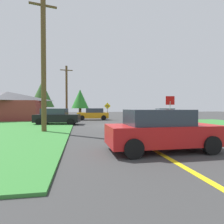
# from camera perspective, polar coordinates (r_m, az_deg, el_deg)

# --- Properties ---
(ground_plane) EXTENTS (120.00, 120.00, 0.00)m
(ground_plane) POSITION_cam_1_polar(r_m,az_deg,el_deg) (18.04, -0.36, -4.10)
(ground_plane) COLOR #383838
(lane_stripe_center) EXTENTS (0.20, 14.00, 0.01)m
(lane_stripe_center) POSITION_cam_1_polar(r_m,az_deg,el_deg) (10.29, 6.95, -8.15)
(lane_stripe_center) COLOR yellow
(lane_stripe_center) RESTS_ON ground
(stop_sign) EXTENTS (0.75, 0.21, 2.73)m
(stop_sign) POSITION_cam_1_polar(r_m,az_deg,el_deg) (17.57, 17.13, 1.99)
(stop_sign) COLOR #9EA0A8
(stop_sign) RESTS_ON ground
(parked_car_near_building) EXTENTS (4.60, 2.60, 1.62)m
(parked_car_near_building) POSITION_cam_1_polar(r_m,az_deg,el_deg) (19.78, -16.35, -1.34)
(parked_car_near_building) COLOR black
(parked_car_near_building) RESTS_ON ground
(car_behind_on_main_road) EXTENTS (4.35, 2.15, 1.62)m
(car_behind_on_main_road) POSITION_cam_1_polar(r_m,az_deg,el_deg) (7.67, 14.60, -5.38)
(car_behind_on_main_road) COLOR red
(car_behind_on_main_road) RESTS_ON ground
(car_approaching_junction) EXTENTS (4.36, 2.09, 1.62)m
(car_approaching_junction) POSITION_cam_1_polar(r_m,az_deg,el_deg) (26.47, -5.68, -0.66)
(car_approaching_junction) COLOR orange
(car_approaching_junction) RESTS_ON ground
(car_on_crossroad) EXTENTS (2.66, 4.12, 1.62)m
(car_on_crossroad) POSITION_cam_1_polar(r_m,az_deg,el_deg) (22.91, 15.47, -0.99)
(car_on_crossroad) COLOR navy
(car_on_crossroad) RESTS_ON ground
(utility_pole_near) EXTENTS (1.78, 0.51, 9.40)m
(utility_pole_near) POSITION_cam_1_polar(r_m,az_deg,el_deg) (14.11, -19.97, 13.91)
(utility_pole_near) COLOR brown
(utility_pole_near) RESTS_ON ground
(utility_pole_mid) EXTENTS (1.80, 0.35, 7.92)m
(utility_pole_mid) POSITION_cam_1_polar(r_m,az_deg,el_deg) (29.05, -13.56, 5.94)
(utility_pole_mid) COLOR brown
(utility_pole_mid) RESTS_ON ground
(direction_sign) EXTENTS (0.91, 0.08, 2.40)m
(direction_sign) POSITION_cam_1_polar(r_m,az_deg,el_deg) (25.92, -1.40, 0.82)
(direction_sign) COLOR slate
(direction_sign) RESTS_ON ground
(oak_tree_left) EXTENTS (3.75, 3.75, 5.92)m
(oak_tree_left) POSITION_cam_1_polar(r_m,az_deg,el_deg) (32.25, -20.35, 5.03)
(oak_tree_left) COLOR brown
(oak_tree_left) RESTS_ON ground
(pine_tree_center) EXTENTS (3.09, 3.09, 5.00)m
(pine_tree_center) POSITION_cam_1_polar(r_m,az_deg,el_deg) (34.35, -9.62, 3.89)
(pine_tree_center) COLOR brown
(pine_tree_center) RESTS_ON ground
(barn) EXTENTS (8.77, 5.59, 3.83)m
(barn) POSITION_cam_1_polar(r_m,az_deg,el_deg) (28.42, -29.06, 1.57)
(barn) COLOR maroon
(barn) RESTS_ON ground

